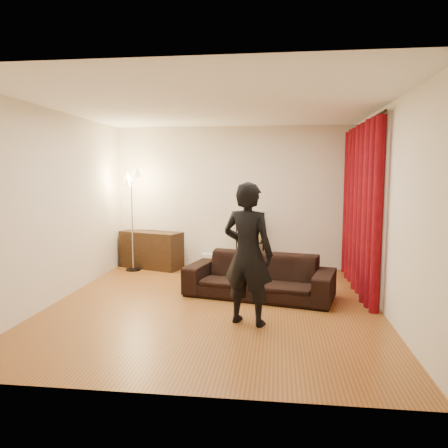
# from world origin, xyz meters

# --- Properties ---
(floor) EXTENTS (5.00, 5.00, 0.00)m
(floor) POSITION_xyz_m (0.00, 0.00, 0.00)
(floor) COLOR brown
(floor) RESTS_ON ground
(ceiling) EXTENTS (5.00, 5.00, 0.00)m
(ceiling) POSITION_xyz_m (0.00, 0.00, 2.70)
(ceiling) COLOR white
(ceiling) RESTS_ON ground
(wall_back) EXTENTS (5.00, 0.00, 5.00)m
(wall_back) POSITION_xyz_m (0.00, 2.50, 1.35)
(wall_back) COLOR beige
(wall_back) RESTS_ON ground
(wall_front) EXTENTS (5.00, 0.00, 5.00)m
(wall_front) POSITION_xyz_m (0.00, -2.50, 1.35)
(wall_front) COLOR beige
(wall_front) RESTS_ON ground
(wall_left) EXTENTS (0.00, 5.00, 5.00)m
(wall_left) POSITION_xyz_m (-2.25, 0.00, 1.35)
(wall_left) COLOR beige
(wall_left) RESTS_ON ground
(wall_right) EXTENTS (0.00, 5.00, 5.00)m
(wall_right) POSITION_xyz_m (2.25, 0.00, 1.35)
(wall_right) COLOR beige
(wall_right) RESTS_ON ground
(curtain_rod) EXTENTS (0.04, 2.65, 0.04)m
(curtain_rod) POSITION_xyz_m (2.15, 1.12, 2.58)
(curtain_rod) COLOR black
(curtain_rod) RESTS_ON wall_right
(curtain) EXTENTS (0.22, 2.65, 2.55)m
(curtain) POSITION_xyz_m (2.13, 1.12, 1.28)
(curtain) COLOR #6A080B
(curtain) RESTS_ON ground
(sofa) EXTENTS (2.29, 1.31, 0.63)m
(sofa) POSITION_xyz_m (0.60, 0.48, 0.31)
(sofa) COLOR black
(sofa) RESTS_ON ground
(person) EXTENTS (0.73, 0.60, 1.72)m
(person) POSITION_xyz_m (0.51, -0.69, 0.86)
(person) COLOR black
(person) RESTS_ON ground
(media_cabinet) EXTENTS (1.29, 0.84, 0.71)m
(media_cabinet) POSITION_xyz_m (-1.55, 2.23, 0.35)
(media_cabinet) COLOR #301E0F
(media_cabinet) RESTS_ON ground
(storage_boxes) EXTENTS (0.37, 0.31, 0.29)m
(storage_boxes) POSITION_xyz_m (-0.40, 2.31, 0.14)
(storage_boxes) COLOR beige
(storage_boxes) RESTS_ON ground
(wire_shelf) EXTENTS (0.53, 0.39, 1.08)m
(wire_shelf) POSITION_xyz_m (0.35, 2.27, 0.54)
(wire_shelf) COLOR black
(wire_shelf) RESTS_ON ground
(floor_lamp) EXTENTS (0.39, 0.39, 1.86)m
(floor_lamp) POSITION_xyz_m (-1.83, 1.96, 0.93)
(floor_lamp) COLOR silver
(floor_lamp) RESTS_ON ground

